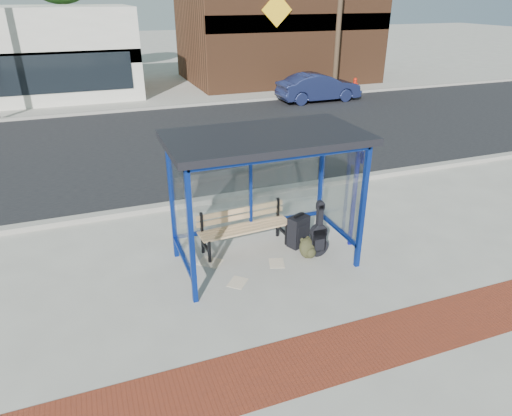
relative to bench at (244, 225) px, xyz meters
name	(u,v)px	position (x,y,z in m)	size (l,w,h in m)	color
ground	(265,261)	(0.19, -0.61, -0.48)	(120.00, 120.00, 0.00)	#B2ADA0
brick_paver_strip	(334,354)	(0.19, -3.21, -0.47)	(60.00, 1.00, 0.01)	maroon
curb_near	(220,198)	(0.19, 2.29, -0.42)	(60.00, 0.25, 0.12)	gray
street_asphalt	(177,142)	(0.19, 7.39, -0.48)	(60.00, 10.00, 0.00)	black
curb_far	(152,108)	(0.19, 12.49, -0.42)	(60.00, 0.25, 0.12)	gray
far_sidewalk	(146,100)	(0.19, 14.39, -0.48)	(60.00, 4.00, 0.01)	#B2ADA0
bus_shelter	(264,153)	(0.19, -0.54, 1.59)	(3.30, 1.80, 2.42)	navy
storefront_brown	(277,20)	(8.19, 17.88, 2.72)	(10.00, 7.08, 6.40)	#59331E
utility_pole_east	(340,3)	(9.19, 12.79, 3.63)	(1.60, 0.24, 8.00)	#4C3826
bench	(244,225)	(0.00, 0.00, 0.00)	(1.82, 0.56, 0.85)	black
guitar_bag	(318,237)	(1.19, -0.79, -0.09)	(0.39, 0.11, 1.07)	black
suitcase	(298,231)	(1.01, -0.32, -0.16)	(0.46, 0.38, 0.69)	black
backpack	(308,249)	(0.99, -0.79, -0.29)	(0.38, 0.35, 0.40)	#2B2B18
sign_post	(356,183)	(2.00, -0.63, 0.83)	(0.12, 0.29, 2.33)	#0D148F
newspaper_a	(210,262)	(-0.77, -0.31, -0.48)	(0.42, 0.33, 0.01)	white
newspaper_b	(238,282)	(-0.50, -1.11, -0.48)	(0.35, 0.28, 0.01)	white
newspaper_c	(277,263)	(0.37, -0.77, -0.48)	(0.34, 0.27, 0.01)	white
parked_car	(319,87)	(7.62, 11.46, 0.15)	(1.33, 3.82, 1.26)	#1A224B
fire_hydrant	(355,84)	(10.50, 12.98, -0.12)	(0.29, 0.20, 0.66)	red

